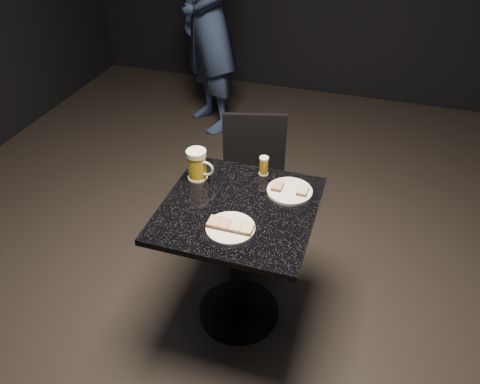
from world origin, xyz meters
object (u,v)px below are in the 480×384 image
at_px(table, 239,245).
at_px(plate_small, 290,191).
at_px(patron, 209,20).
at_px(chair, 253,177).
at_px(beer_tumbler, 264,166).
at_px(beer_mug, 197,165).
at_px(plate_large, 230,228).

bearing_deg(table, plate_small, 42.03).
distance_m(patron, chair, 1.68).
distance_m(plate_small, table, 0.37).
bearing_deg(patron, plate_small, -15.67).
xyz_separation_m(beer_tumbler, chair, (-0.14, 0.31, -0.30)).
xyz_separation_m(table, beer_mug, (-0.26, 0.16, 0.32)).
relative_size(patron, chair, 2.20).
height_order(plate_small, patron, patron).
xyz_separation_m(plate_small, beer_tumbler, (-0.16, 0.11, 0.04)).
bearing_deg(patron, beer_mug, -27.62).
bearing_deg(beer_tumbler, chair, 114.33).
bearing_deg(beer_mug, plate_large, -49.06).
xyz_separation_m(beer_mug, chair, (0.16, 0.44, -0.33)).
relative_size(plate_small, chair, 0.25).
distance_m(plate_large, beer_tumbler, 0.46).
bearing_deg(beer_mug, beer_tumbler, 24.10).
bearing_deg(table, chair, 99.46).
relative_size(beer_tumbler, chair, 0.11).
bearing_deg(beer_tumbler, plate_large, -93.09).
bearing_deg(plate_large, beer_mug, 130.94).
bearing_deg(chair, plate_large, -81.46).
relative_size(plate_large, patron, 0.11).
height_order(plate_small, beer_mug, beer_mug).
height_order(beer_tumbler, chair, chair).
xyz_separation_m(patron, chair, (0.80, -1.41, -0.44)).
relative_size(patron, beer_tumbler, 19.21).
bearing_deg(beer_mug, plate_small, 2.63).
distance_m(plate_small, chair, 0.58).
bearing_deg(beer_mug, chair, 69.78).
distance_m(plate_large, beer_mug, 0.43).
bearing_deg(plate_large, patron, 112.81).
distance_m(plate_small, patron, 2.14).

